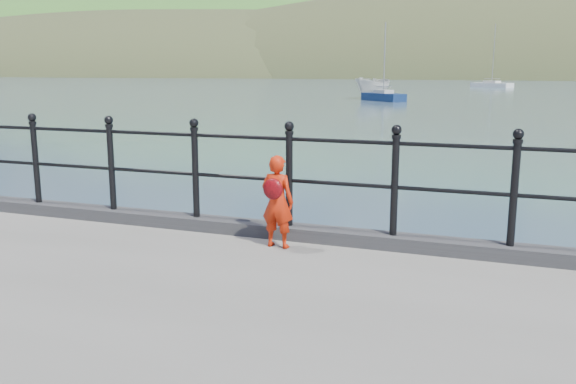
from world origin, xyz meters
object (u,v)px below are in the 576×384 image
at_px(railing, 241,165).
at_px(child, 277,201).
at_px(launch_white, 373,88).
at_px(sailboat_port, 383,97).
at_px(sailboat_deep, 492,85).

distance_m(railing, child, 0.78).
bearing_deg(launch_white, sailboat_port, -47.93).
height_order(railing, sailboat_deep, sailboat_deep).
bearing_deg(sailboat_port, sailboat_deep, 121.20).
height_order(railing, sailboat_port, sailboat_port).
distance_m(sailboat_port, sailboat_deep, 45.99).
bearing_deg(sailboat_deep, sailboat_port, -64.77).
height_order(child, sailboat_deep, sailboat_deep).
distance_m(child, sailboat_deep, 94.43).
height_order(child, launch_white, launch_white).
height_order(launch_white, sailboat_port, sailboat_port).
bearing_deg(launch_white, railing, -60.50).
relative_size(child, sailboat_deep, 0.10).
xyz_separation_m(railing, launch_white, (-9.96, 53.28, -0.80)).
xyz_separation_m(child, sailboat_port, (-8.61, 49.10, -1.18)).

